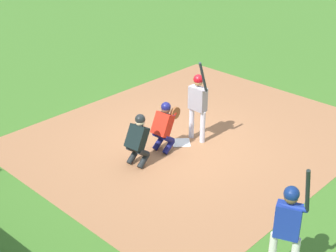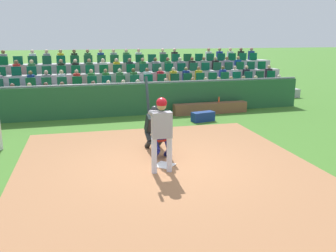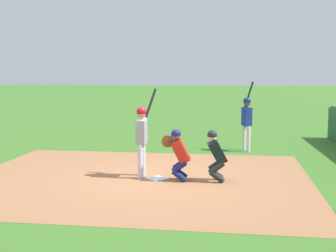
{
  "view_description": "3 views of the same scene",
  "coord_description": "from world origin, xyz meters",
  "px_view_note": "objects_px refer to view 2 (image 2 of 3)",
  "views": [
    {
      "loc": [
        7.02,
        -8.41,
        6.0
      ],
      "look_at": [
        0.28,
        -0.83,
        0.89
      ],
      "focal_mm": 52.75,
      "sensor_mm": 36.0,
      "label": 1
    },
    {
      "loc": [
        2.2,
        8.14,
        3.11
      ],
      "look_at": [
        -0.25,
        -0.54,
        0.87
      ],
      "focal_mm": 38.75,
      "sensor_mm": 36.0,
      "label": 2
    },
    {
      "loc": [
        -10.94,
        -1.41,
        2.64
      ],
      "look_at": [
        0.18,
        -0.25,
        1.3
      ],
      "focal_mm": 48.65,
      "sensor_mm": 36.0,
      "label": 3
    }
  ],
  "objects_px": {
    "catcher_crouching": "(162,132)",
    "dugout_bench": "(210,108)",
    "water_bottle_on_bench": "(219,100)",
    "equipment_duffel_bag": "(203,117)",
    "home_plate_marker": "(164,165)",
    "home_plate_umpire": "(154,125)",
    "batter_at_plate": "(161,127)"
  },
  "relations": [
    {
      "from": "batter_at_plate",
      "to": "dugout_bench",
      "type": "xyz_separation_m",
      "value": [
        -3.63,
        -5.89,
        -0.89
      ]
    },
    {
      "from": "batter_at_plate",
      "to": "dugout_bench",
      "type": "distance_m",
      "value": 6.97
    },
    {
      "from": "batter_at_plate",
      "to": "home_plate_umpire",
      "type": "distance_m",
      "value": 1.9
    },
    {
      "from": "home_plate_umpire",
      "to": "water_bottle_on_bench",
      "type": "relative_size",
      "value": 5.69
    },
    {
      "from": "batter_at_plate",
      "to": "dugout_bench",
      "type": "bearing_deg",
      "value": -121.68
    },
    {
      "from": "batter_at_plate",
      "to": "water_bottle_on_bench",
      "type": "bearing_deg",
      "value": -124.12
    },
    {
      "from": "dugout_bench",
      "to": "catcher_crouching",
      "type": "bearing_deg",
      "value": 55.76
    },
    {
      "from": "home_plate_umpire",
      "to": "batter_at_plate",
      "type": "bearing_deg",
      "value": 81.64
    },
    {
      "from": "home_plate_umpire",
      "to": "catcher_crouching",
      "type": "bearing_deg",
      "value": 89.73
    },
    {
      "from": "home_plate_marker",
      "to": "batter_at_plate",
      "type": "height_order",
      "value": "batter_at_plate"
    },
    {
      "from": "batter_at_plate",
      "to": "water_bottle_on_bench",
      "type": "xyz_separation_m",
      "value": [
        -4.02,
        -5.94,
        -0.55
      ]
    },
    {
      "from": "home_plate_marker",
      "to": "catcher_crouching",
      "type": "distance_m",
      "value": 0.88
    },
    {
      "from": "equipment_duffel_bag",
      "to": "catcher_crouching",
      "type": "bearing_deg",
      "value": 45.31
    },
    {
      "from": "water_bottle_on_bench",
      "to": "equipment_duffel_bag",
      "type": "relative_size",
      "value": 0.26
    },
    {
      "from": "home_plate_marker",
      "to": "home_plate_umpire",
      "type": "xyz_separation_m",
      "value": [
        -0.09,
        -1.44,
        0.68
      ]
    },
    {
      "from": "equipment_duffel_bag",
      "to": "water_bottle_on_bench",
      "type": "bearing_deg",
      "value": -142.72
    },
    {
      "from": "dugout_bench",
      "to": "home_plate_marker",
      "type": "bearing_deg",
      "value": 57.81
    },
    {
      "from": "equipment_duffel_bag",
      "to": "dugout_bench",
      "type": "bearing_deg",
      "value": -132.84
    },
    {
      "from": "catcher_crouching",
      "to": "dugout_bench",
      "type": "distance_m",
      "value": 6.0
    },
    {
      "from": "catcher_crouching",
      "to": "dugout_bench",
      "type": "relative_size",
      "value": 0.41
    },
    {
      "from": "water_bottle_on_bench",
      "to": "equipment_duffel_bag",
      "type": "height_order",
      "value": "water_bottle_on_bench"
    },
    {
      "from": "home_plate_marker",
      "to": "dugout_bench",
      "type": "height_order",
      "value": "dugout_bench"
    },
    {
      "from": "catcher_crouching",
      "to": "dugout_bench",
      "type": "bearing_deg",
      "value": -124.24
    },
    {
      "from": "home_plate_marker",
      "to": "dugout_bench",
      "type": "xyz_separation_m",
      "value": [
        -3.45,
        -5.48,
        0.2
      ]
    },
    {
      "from": "water_bottle_on_bench",
      "to": "equipment_duffel_bag",
      "type": "bearing_deg",
      "value": 47.28
    },
    {
      "from": "home_plate_umpire",
      "to": "water_bottle_on_bench",
      "type": "height_order",
      "value": "home_plate_umpire"
    },
    {
      "from": "home_plate_marker",
      "to": "catcher_crouching",
      "type": "bearing_deg",
      "value": -99.05
    },
    {
      "from": "water_bottle_on_bench",
      "to": "equipment_duffel_bag",
      "type": "distance_m",
      "value": 1.79
    },
    {
      "from": "home_plate_marker",
      "to": "home_plate_umpire",
      "type": "bearing_deg",
      "value": -93.58
    },
    {
      "from": "home_plate_marker",
      "to": "water_bottle_on_bench",
      "type": "distance_m",
      "value": 6.76
    },
    {
      "from": "batter_at_plate",
      "to": "water_bottle_on_bench",
      "type": "distance_m",
      "value": 7.19
    },
    {
      "from": "home_plate_umpire",
      "to": "equipment_duffel_bag",
      "type": "height_order",
      "value": "home_plate_umpire"
    }
  ]
}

